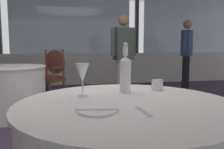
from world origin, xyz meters
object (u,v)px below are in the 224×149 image
at_px(side_plate, 97,111).
at_px(water_bottle, 125,73).
at_px(water_tumbler, 157,85).
at_px(diner_person_1, 187,50).
at_px(dining_chair_0_1, 51,72).
at_px(wine_glass, 82,73).
at_px(diner_person_0, 124,53).

bearing_deg(side_plate, water_bottle, 60.89).
bearing_deg(water_tumbler, diner_person_1, 59.33).
bearing_deg(side_plate, dining_chair_0_1, 96.91).
xyz_separation_m(wine_glass, dining_chair_0_1, (-0.38, 3.11, -0.32)).
bearing_deg(diner_person_0, side_plate, -31.85).
bearing_deg(dining_chair_0_1, water_bottle, 48.14).
bearing_deg(water_bottle, diner_person_1, 57.00).
bearing_deg(water_bottle, side_plate, -119.11).
relative_size(side_plate, water_tumbler, 2.32).
relative_size(side_plate, diner_person_1, 0.11).
distance_m(wine_glass, water_tumbler, 0.54).
relative_size(dining_chair_0_1, diner_person_1, 0.60).
distance_m(side_plate, water_tumbler, 0.66).
xyz_separation_m(side_plate, water_bottle, (0.24, 0.43, 0.12)).
relative_size(wine_glass, diner_person_0, 0.12).
height_order(water_tumbler, diner_person_1, diner_person_1).
distance_m(side_plate, diner_person_1, 5.04).
height_order(wine_glass, water_tumbler, wine_glass).
xyz_separation_m(water_tumbler, diner_person_1, (2.24, 3.78, 0.16)).
relative_size(side_plate, water_bottle, 0.55).
bearing_deg(water_bottle, diner_person_0, 76.58).
bearing_deg(diner_person_0, water_tumbler, -25.26).
xyz_separation_m(side_plate, dining_chair_0_1, (-0.42, 3.46, -0.19)).
bearing_deg(dining_chair_0_1, wine_glass, 42.77).
bearing_deg(wine_glass, diner_person_1, 54.66).
bearing_deg(water_tumbler, water_bottle, -172.00).
height_order(water_bottle, wine_glass, water_bottle).
relative_size(side_plate, diner_person_0, 0.11).
xyz_separation_m(side_plate, diner_person_1, (2.72, 4.24, 0.19)).
height_order(wine_glass, diner_person_0, diner_person_0).
distance_m(side_plate, dining_chair_0_1, 3.49).
distance_m(side_plate, wine_glass, 0.38).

